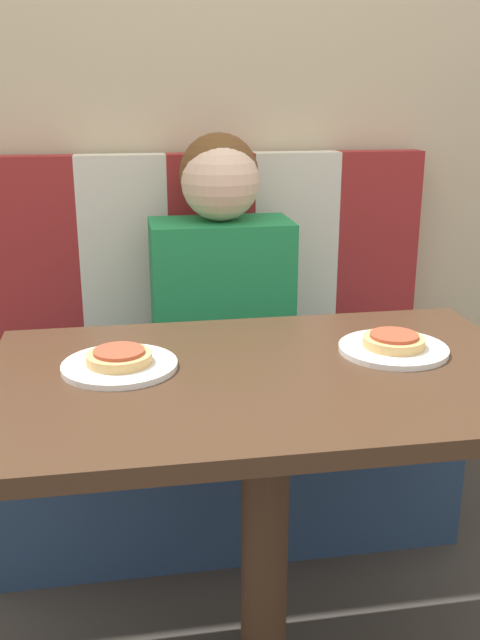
% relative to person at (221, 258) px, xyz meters
% --- Properties ---
extents(wall_back, '(7.00, 0.05, 2.60)m').
position_rel_person_xyz_m(wall_back, '(0.00, 0.30, 0.49)').
color(wall_back, '#C6B28E').
rests_on(wall_back, ground_plane).
extents(booth_seat, '(1.29, 0.50, 0.47)m').
position_rel_person_xyz_m(booth_seat, '(0.00, -0.00, -0.57)').
color(booth_seat, navy).
rests_on(booth_seat, ground_plane).
extents(booth_backrest, '(1.29, 0.08, 0.60)m').
position_rel_person_xyz_m(booth_backrest, '(-0.00, 0.21, -0.04)').
color(booth_backrest, maroon).
rests_on(booth_backrest, booth_seat).
extents(dining_table, '(1.07, 0.67, 0.73)m').
position_rel_person_xyz_m(dining_table, '(0.00, -0.62, -0.18)').
color(dining_table, '#422B1C').
rests_on(dining_table, ground_plane).
extents(person, '(0.38, 0.24, 0.67)m').
position_rel_person_xyz_m(person, '(0.00, 0.00, 0.00)').
color(person, '#1E8447').
rests_on(person, booth_seat).
extents(plate_left, '(0.23, 0.23, 0.01)m').
position_rel_person_xyz_m(plate_left, '(-0.28, -0.56, -0.08)').
color(plate_left, white).
rests_on(plate_left, dining_table).
extents(plate_right, '(0.23, 0.23, 0.01)m').
position_rel_person_xyz_m(plate_right, '(0.28, -0.56, -0.08)').
color(plate_right, white).
rests_on(plate_right, dining_table).
extents(pizza_left, '(0.13, 0.13, 0.03)m').
position_rel_person_xyz_m(pizza_left, '(-0.28, -0.56, -0.06)').
color(pizza_left, tan).
rests_on(pizza_left, plate_left).
extents(pizza_right, '(0.13, 0.13, 0.03)m').
position_rel_person_xyz_m(pizza_right, '(0.28, -0.56, -0.06)').
color(pizza_right, tan).
rests_on(pizza_right, plate_right).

